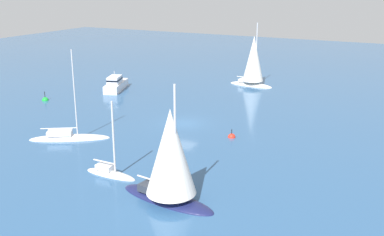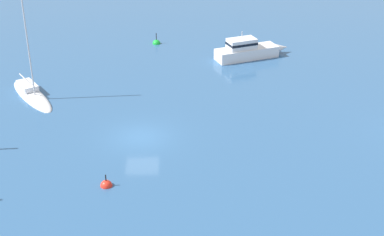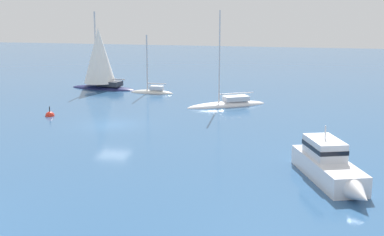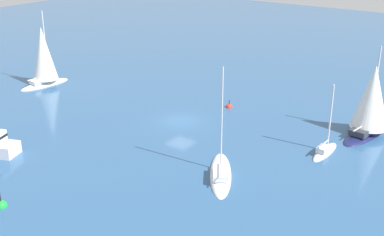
{
  "view_description": "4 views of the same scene",
  "coord_description": "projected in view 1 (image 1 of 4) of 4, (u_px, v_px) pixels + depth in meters",
  "views": [
    {
      "loc": [
        -42.44,
        -22.79,
        15.06
      ],
      "look_at": [
        -3.83,
        -2.96,
        2.05
      ],
      "focal_mm": 43.24,
      "sensor_mm": 36.0,
      "label": 1
    },
    {
      "loc": [
        2.57,
        -36.67,
        20.04
      ],
      "look_at": [
        3.79,
        0.58,
        1.23
      ],
      "focal_mm": 52.72,
      "sensor_mm": 36.0,
      "label": 2
    },
    {
      "loc": [
        37.67,
        14.85,
        9.31
      ],
      "look_at": [
        2.65,
        7.02,
        1.45
      ],
      "focal_mm": 48.63,
      "sensor_mm": 36.0,
      "label": 3
    },
    {
      "loc": [
        -28.64,
        38.27,
        19.05
      ],
      "look_at": [
        -4.72,
        4.64,
        2.88
      ],
      "focal_mm": 46.7,
      "sensor_mm": 36.0,
      "label": 4
    }
  ],
  "objects": [
    {
      "name": "ground_plane",
      "position": [
        184.0,
        123.0,
        50.46
      ],
      "size": [
        160.0,
        160.0,
        0.0
      ],
      "primitive_type": "plane",
      "color": "#2D5684"
    },
    {
      "name": "sloop",
      "position": [
        69.0,
        138.0,
        45.5
      ],
      "size": [
        5.66,
        7.54,
        9.27
      ],
      "rotation": [
        0.0,
        0.0,
        5.28
      ],
      "color": "white",
      "rests_on": "ground"
    },
    {
      "name": "yacht",
      "position": [
        253.0,
        63.0,
        67.57
      ],
      "size": [
        3.32,
        6.89,
        9.67
      ],
      "rotation": [
        0.0,
        0.0,
        4.61
      ],
      "color": "silver",
      "rests_on": "ground"
    },
    {
      "name": "sloop_1",
      "position": [
        170.0,
        160.0,
        31.91
      ],
      "size": [
        4.02,
        8.12,
        8.92
      ],
      "rotation": [
        0.0,
        0.0,
        4.57
      ],
      "color": "#191E4C",
      "rests_on": "ground"
    },
    {
      "name": "yacht_1",
      "position": [
        110.0,
        173.0,
        37.08
      ],
      "size": [
        1.17,
        4.71,
        6.58
      ],
      "rotation": [
        0.0,
        0.0,
        4.7
      ],
      "color": "silver",
      "rests_on": "ground"
    },
    {
      "name": "launch",
      "position": [
        116.0,
        84.0,
        65.8
      ],
      "size": [
        7.88,
        4.16,
        2.85
      ],
      "rotation": [
        0.0,
        0.0,
        0.36
      ],
      "color": "white",
      "rests_on": "ground"
    },
    {
      "name": "channel_buoy",
      "position": [
        45.0,
        100.0,
        60.13
      ],
      "size": [
        0.84,
        0.84,
        1.58
      ],
      "color": "green",
      "rests_on": "ground"
    },
    {
      "name": "mooring_buoy",
      "position": [
        232.0,
        137.0,
        46.03
      ],
      "size": [
        0.78,
        0.78,
        1.22
      ],
      "color": "red",
      "rests_on": "ground"
    }
  ]
}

